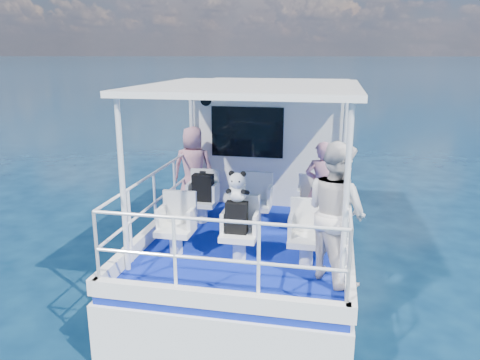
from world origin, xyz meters
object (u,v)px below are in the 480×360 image
backpack_center (237,217)px  panda (237,187)px  passenger_port_fwd (193,168)px  passenger_stbd_aft (336,212)px

backpack_center → panda: (0.00, 0.03, 0.42)m
passenger_port_fwd → backpack_center: 2.35m
backpack_center → passenger_port_fwd: bearing=121.2°
passenger_port_fwd → panda: size_ratio=3.60×
passenger_stbd_aft → backpack_center: passenger_stbd_aft is taller
passenger_port_fwd → backpack_center: size_ratio=3.45×
passenger_port_fwd → backpack_center: passenger_port_fwd is taller
passenger_port_fwd → passenger_stbd_aft: bearing=131.3°
panda → passenger_stbd_aft: bearing=-14.0°
passenger_stbd_aft → backpack_center: 1.34m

